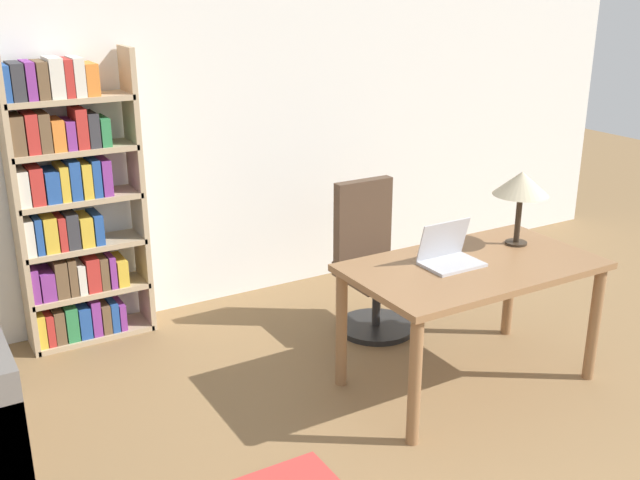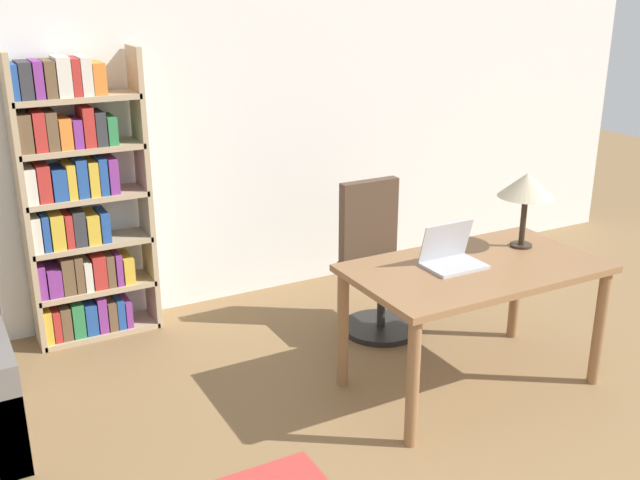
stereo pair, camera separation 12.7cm
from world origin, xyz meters
TOP-DOWN VIEW (x-y plane):
  - wall_back at (0.00, 4.53)m, footprint 8.00×0.06m
  - desk at (0.85, 2.55)m, footprint 1.48×0.84m
  - laptop at (0.72, 2.62)m, footprint 0.34×0.24m
  - table_lamp at (1.30, 2.68)m, footprint 0.34×0.34m
  - office_chair at (0.77, 3.49)m, footprint 0.54×0.54m
  - bookshelf at (-1.04, 4.34)m, footprint 0.82×0.28m

SIDE VIEW (x-z plane):
  - office_chair at x=0.77m, z-range -0.07..0.98m
  - desk at x=0.85m, z-range 0.28..1.06m
  - laptop at x=0.72m, z-range 0.71..0.96m
  - bookshelf at x=-1.04m, z-range -0.04..1.91m
  - table_lamp at x=1.30m, z-range 0.93..1.40m
  - wall_back at x=0.00m, z-range 0.00..2.70m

